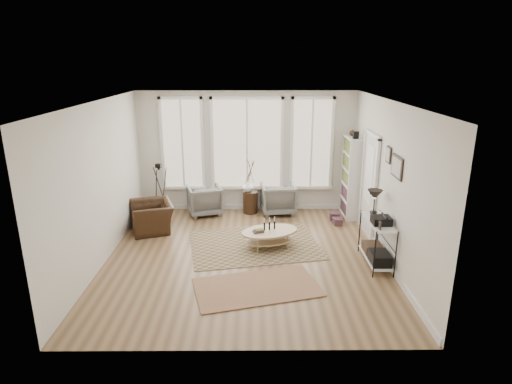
{
  "coord_description": "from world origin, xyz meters",
  "views": [
    {
      "loc": [
        0.15,
        -7.4,
        3.58
      ],
      "look_at": [
        0.2,
        0.6,
        1.1
      ],
      "focal_mm": 30.0,
      "sensor_mm": 36.0,
      "label": 1
    }
  ],
  "objects_px": {
    "armchair_right": "(278,198)",
    "accent_chair": "(152,217)",
    "bookcase": "(351,177)",
    "side_table": "(250,184)",
    "armchair_left": "(204,200)",
    "low_shelf": "(377,238)",
    "coffee_table": "(269,234)"
  },
  "relations": [
    {
      "from": "armchair_right",
      "to": "accent_chair",
      "type": "distance_m",
      "value": 3.01
    },
    {
      "from": "accent_chair",
      "to": "armchair_left",
      "type": "bearing_deg",
      "value": 115.33
    },
    {
      "from": "low_shelf",
      "to": "accent_chair",
      "type": "distance_m",
      "value": 4.73
    },
    {
      "from": "armchair_left",
      "to": "bookcase",
      "type": "bearing_deg",
      "value": 160.39
    },
    {
      "from": "armchair_left",
      "to": "accent_chair",
      "type": "distance_m",
      "value": 1.45
    },
    {
      "from": "low_shelf",
      "to": "armchair_left",
      "type": "relative_size",
      "value": 1.68
    },
    {
      "from": "bookcase",
      "to": "side_table",
      "type": "bearing_deg",
      "value": 174.56
    },
    {
      "from": "bookcase",
      "to": "low_shelf",
      "type": "bearing_deg",
      "value": -91.28
    },
    {
      "from": "armchair_left",
      "to": "armchair_right",
      "type": "distance_m",
      "value": 1.77
    },
    {
      "from": "accent_chair",
      "to": "bookcase",
      "type": "bearing_deg",
      "value": 81.45
    },
    {
      "from": "bookcase",
      "to": "side_table",
      "type": "distance_m",
      "value": 2.38
    },
    {
      "from": "low_shelf",
      "to": "armchair_right",
      "type": "relative_size",
      "value": 1.62
    },
    {
      "from": "side_table",
      "to": "armchair_right",
      "type": "bearing_deg",
      "value": -1.78
    },
    {
      "from": "coffee_table",
      "to": "side_table",
      "type": "xyz_separation_m",
      "value": [
        -0.38,
        2.03,
        0.45
      ]
    },
    {
      "from": "side_table",
      "to": "armchair_left",
      "type": "bearing_deg",
      "value": -175.71
    },
    {
      "from": "coffee_table",
      "to": "armchair_left",
      "type": "distance_m",
      "value": 2.45
    },
    {
      "from": "armchair_left",
      "to": "accent_chair",
      "type": "bearing_deg",
      "value": 27.78
    },
    {
      "from": "armchair_right",
      "to": "accent_chair",
      "type": "relative_size",
      "value": 0.83
    },
    {
      "from": "low_shelf",
      "to": "coffee_table",
      "type": "height_order",
      "value": "low_shelf"
    },
    {
      "from": "bookcase",
      "to": "accent_chair",
      "type": "relative_size",
      "value": 2.13
    },
    {
      "from": "armchair_right",
      "to": "bookcase",
      "type": "bearing_deg",
      "value": 166.48
    },
    {
      "from": "bookcase",
      "to": "side_table",
      "type": "relative_size",
      "value": 1.36
    },
    {
      "from": "armchair_right",
      "to": "accent_chair",
      "type": "height_order",
      "value": "armchair_right"
    },
    {
      "from": "low_shelf",
      "to": "side_table",
      "type": "distance_m",
      "value": 3.59
    },
    {
      "from": "armchair_right",
      "to": "side_table",
      "type": "height_order",
      "value": "side_table"
    },
    {
      "from": "bookcase",
      "to": "side_table",
      "type": "height_order",
      "value": "bookcase"
    },
    {
      "from": "bookcase",
      "to": "armchair_right",
      "type": "relative_size",
      "value": 2.56
    },
    {
      "from": "bookcase",
      "to": "coffee_table",
      "type": "xyz_separation_m",
      "value": [
        -1.98,
        -1.8,
        -0.68
      ]
    },
    {
      "from": "coffee_table",
      "to": "armchair_left",
      "type": "xyz_separation_m",
      "value": [
        -1.49,
        1.95,
        0.07
      ]
    },
    {
      "from": "side_table",
      "to": "coffee_table",
      "type": "bearing_deg",
      "value": -79.3
    },
    {
      "from": "accent_chair",
      "to": "armchair_right",
      "type": "bearing_deg",
      "value": 91.57
    },
    {
      "from": "low_shelf",
      "to": "side_table",
      "type": "xyz_separation_m",
      "value": [
        -2.3,
        2.75,
        0.21
      ]
    }
  ]
}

